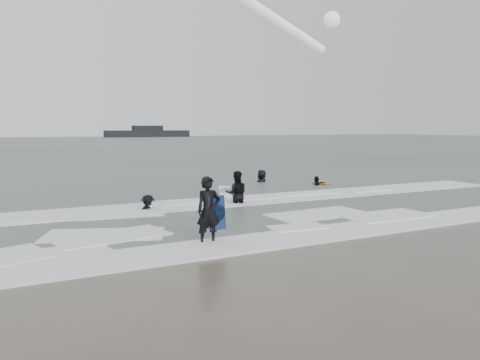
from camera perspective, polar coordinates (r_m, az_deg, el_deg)
name	(u,v)px	position (r m, az deg, el deg)	size (l,w,h in m)	color
ground	(311,231)	(14.91, 8.70, -6.12)	(320.00, 320.00, 0.00)	brown
sea	(57,145)	(92.30, -21.43, 4.00)	(320.00, 320.00, 0.00)	#47544C
surfer_centre	(209,244)	(13.13, -3.82, -7.78)	(0.70, 0.46, 1.91)	black
surfer_wading	(236,204)	(19.69, -0.44, -3.00)	(0.95, 0.74, 1.96)	black
surfer_breaker	(148,212)	(18.39, -11.16, -3.79)	(0.97, 0.56, 1.50)	black
surfer_right_near	(316,186)	(26.27, 9.30, -0.71)	(1.00, 0.42, 1.70)	black
surfer_right_far	(262,183)	(27.49, 2.67, -0.32)	(0.93, 0.61, 1.91)	black
surf_foam	(255,211)	(17.99, 1.86, -3.77)	(30.03, 9.06, 0.09)	white
bodyboards	(267,192)	(19.80, 3.30, -1.50)	(11.22, 10.14, 1.25)	#0F2048
vessel_horizon	(148,133)	(163.30, -11.20, 5.66)	(28.56, 5.10, 3.88)	black
airshow_jet	(245,8)	(72.77, 0.57, 20.28)	(44.36, 24.59, 8.06)	silver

